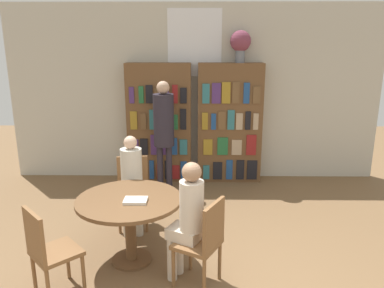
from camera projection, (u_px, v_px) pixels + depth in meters
name	position (u px, v px, depth m)	size (l,w,h in m)	color
wall_back	(195.00, 93.00, 6.48)	(6.40, 0.07, 3.00)	beige
bookshelf_left	(159.00, 123.00, 6.42)	(1.09, 0.34, 2.03)	brown
bookshelf_right	(230.00, 124.00, 6.41)	(1.09, 0.34, 2.03)	brown
flower_vase	(240.00, 43.00, 6.07)	(0.34, 0.34, 0.52)	slate
reading_table	(130.00, 210.00, 4.01)	(1.13, 1.13, 0.75)	brown
chair_near_camera	(48.00, 249.00, 3.44)	(0.57, 0.57, 0.91)	brown
chair_left_side	(133.00, 188.00, 4.90)	(0.45, 0.45, 0.91)	brown
chair_far_side	(204.00, 239.00, 3.61)	(0.54, 0.54, 0.91)	brown
seated_reader_left	(132.00, 178.00, 4.67)	(0.31, 0.39, 1.24)	beige
seated_reader_right	(187.00, 216.00, 3.64)	(0.39, 0.36, 1.27)	beige
librarian_standing	(164.00, 124.00, 5.91)	(0.33, 0.60, 1.78)	#28232D
open_book_on_table	(136.00, 201.00, 3.88)	(0.24, 0.18, 0.03)	silver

